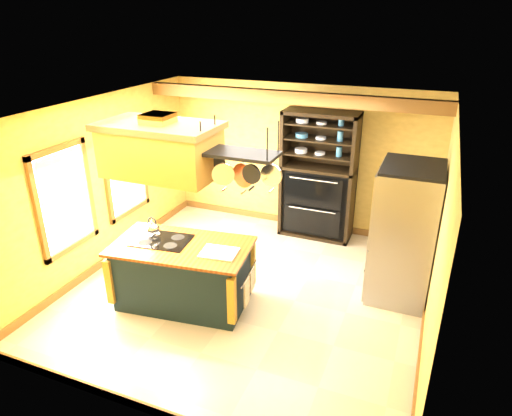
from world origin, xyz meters
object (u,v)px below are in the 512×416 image
Objects in this scene: pot_rack at (241,162)px; refrigerator at (403,236)px; hutch at (318,189)px; kitchen_island at (183,273)px; range_hood at (160,148)px.

pot_rack is 0.51× the size of refrigerator.
pot_rack is at bearing -144.25° from refrigerator.
refrigerator is 0.84× the size of hutch.
pot_rack reaches higher than kitchen_island.
pot_rack is (1.10, 0.01, -0.05)m from range_hood.
refrigerator is at bearing 18.99° from kitchen_island.
pot_rack is (0.91, 0.01, 1.74)m from kitchen_island.
hutch is at bearing 84.78° from pot_rack.
kitchen_island is 3.14m from refrigerator.
refrigerator is (2.99, 1.37, -1.31)m from range_hood.
range_hood is 1.11m from pot_rack.
refrigerator is at bearing 35.75° from pot_rack.
kitchen_island is 1.80m from range_hood.
range_hood reaches higher than hutch.
hutch is at bearing 137.53° from refrigerator.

